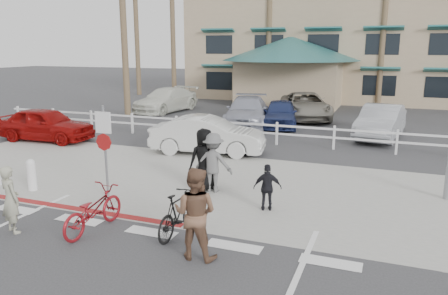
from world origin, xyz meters
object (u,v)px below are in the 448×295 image
at_px(bike_red, 93,210).
at_px(car_white_sedan, 208,135).
at_px(car_red_compact, 46,124).
at_px(bike_black, 178,213).
at_px(sign_post, 105,148).

xyz_separation_m(bike_red, car_white_sedan, (-0.50, 7.83, 0.23)).
bearing_deg(car_red_compact, bike_black, -127.39).
distance_m(bike_red, car_white_sedan, 7.85).
bearing_deg(bike_black, car_red_compact, -30.79).
height_order(bike_red, car_red_compact, car_red_compact).
distance_m(sign_post, bike_red, 2.41).
relative_size(car_white_sedan, car_red_compact, 1.02).
relative_size(sign_post, bike_red, 1.51).
xyz_separation_m(sign_post, car_white_sedan, (0.52, 5.87, -0.71)).
bearing_deg(sign_post, car_white_sedan, 84.93).
xyz_separation_m(car_white_sedan, car_red_compact, (-7.72, -0.38, 0.01)).
bearing_deg(bike_black, bike_red, 18.25).
bearing_deg(car_white_sedan, car_red_compact, 83.67).
bearing_deg(sign_post, bike_black, -26.58).
bearing_deg(bike_red, bike_black, -162.39).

